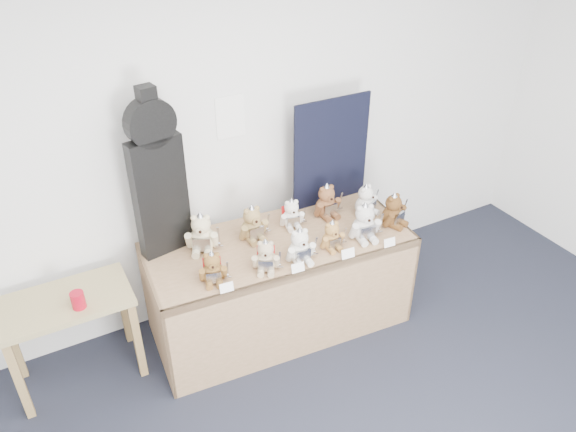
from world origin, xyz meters
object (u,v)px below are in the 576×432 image
teddy_front_right (332,236)px  teddy_back_left (202,234)px  teddy_front_far_left (213,269)px  display_table (284,266)px  teddy_back_centre_left (253,225)px  red_cup (78,300)px  teddy_back_centre_right (292,214)px  guitar_case (158,176)px  teddy_front_centre (300,247)px  teddy_front_left (266,257)px  teddy_front_end (394,211)px  teddy_front_far_right (364,223)px  teddy_back_end (366,201)px  side_table (68,314)px  teddy_back_right (327,202)px

teddy_front_right → teddy_back_left: bearing=156.3°
teddy_front_far_left → teddy_front_right: bearing=13.5°
display_table → teddy_back_centre_left: 0.36m
red_cup → teddy_back_centre_right: teddy_back_centre_right is taller
guitar_case → teddy_front_right: bearing=-38.1°
display_table → teddy_front_centre: size_ratio=6.98×
guitar_case → teddy_front_left: size_ratio=4.60×
teddy_front_end → teddy_back_centre_right: 0.73m
teddy_back_left → teddy_front_far_right: bearing=3.9°
teddy_front_centre → teddy_front_end: 0.80m
teddy_front_end → teddy_back_end: size_ratio=1.05×
side_table → teddy_back_centre_right: teddy_back_centre_right is taller
teddy_back_centre_left → teddy_back_centre_right: 0.31m
teddy_back_centre_left → teddy_back_end: teddy_back_centre_left is taller
teddy_front_left → teddy_back_right: teddy_back_right is taller
teddy_front_far_left → teddy_back_end: size_ratio=0.93×
teddy_front_centre → teddy_back_centre_right: size_ratio=1.13×
teddy_front_right → teddy_front_far_left: bearing=-179.9°
teddy_back_centre_left → teddy_front_far_left: bearing=-145.5°
teddy_front_right → teddy_back_centre_right: size_ratio=0.96×
side_table → teddy_back_right: 1.91m
red_cup → teddy_front_centre: 1.41m
teddy_front_right → teddy_front_far_right: (0.26, -0.01, 0.03)m
side_table → teddy_back_left: bearing=-1.6°
teddy_front_right → teddy_front_end: (0.54, 0.03, 0.02)m
teddy_front_far_left → teddy_front_left: 0.34m
side_table → red_cup: size_ratio=7.25×
teddy_back_end → teddy_front_far_right: bearing=-148.1°
teddy_back_left → guitar_case: bearing=174.8°
teddy_front_left → teddy_front_end: (1.04, 0.04, 0.01)m
display_table → teddy_front_far_left: size_ratio=7.76×
teddy_front_right → teddy_back_centre_right: teddy_back_centre_right is taller
teddy_back_left → teddy_back_centre_right: bearing=22.4°
side_table → teddy_front_end: size_ratio=2.95×
teddy_front_left → teddy_front_right: size_ratio=1.08×
teddy_back_right → teddy_front_left: bearing=-152.6°
teddy_back_left → teddy_front_centre: bearing=-13.9°
side_table → teddy_back_end: 2.18m
teddy_front_far_left → teddy_back_left: bearing=96.3°
teddy_back_right → teddy_back_end: size_ratio=1.07×
teddy_front_far_left → teddy_front_end: (1.38, -0.02, 0.01)m
guitar_case → teddy_back_centre_left: 0.74m
guitar_case → teddy_back_end: guitar_case is taller
display_table → teddy_front_far_right: size_ratio=6.27×
display_table → teddy_back_end: 0.79m
side_table → teddy_back_centre_left: bearing=-2.9°
guitar_case → teddy_back_end: bearing=-20.8°
teddy_front_far_left → teddy_back_left: teddy_back_left is taller
side_table → teddy_front_centre: 1.54m
teddy_front_end → display_table: bearing=152.2°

